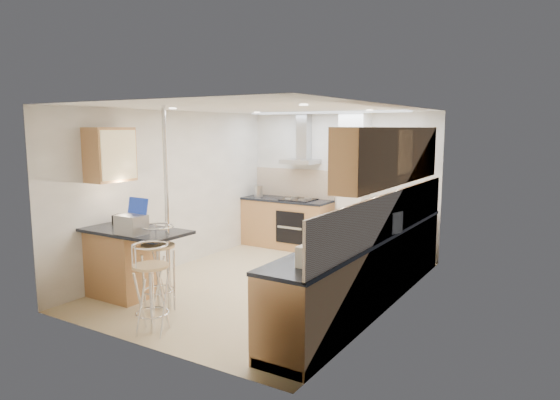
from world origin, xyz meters
The scene contains 16 objects.
ground centered at (0.00, 0.00, 0.00)m, with size 4.80×4.80×0.00m, color beige.
room_shell centered at (0.32, 0.38, 1.54)m, with size 3.64×4.84×2.51m.
right_counter centered at (1.50, 0.00, 0.46)m, with size 0.63×4.40×0.92m.
back_counter centered at (-0.95, 2.10, 0.46)m, with size 1.70×0.63×0.92m.
peninsula centered at (-1.12, -1.45, 0.48)m, with size 1.47×0.72×0.94m.
microwave centered at (1.63, 0.03, 1.06)m, with size 0.51×0.34×0.28m, color silver.
laptop centered at (-0.92, -1.66, 1.06)m, with size 0.35×0.26×0.24m, color #969A9D.
bag centered at (-1.55, -1.27, 1.00)m, with size 0.22×0.16×0.12m, color black.
bar_stool_near centered at (-0.63, -1.53, 0.53)m, with size 0.44×0.44×1.07m, color tan, non-canonical shape.
bar_stool_end centered at (-0.16, -2.10, 0.50)m, with size 0.41×0.41×1.01m, color tan, non-canonical shape.
jar_a centered at (1.53, 0.90, 1.01)m, with size 0.12×0.12×0.18m, color beige.
jar_b centered at (1.41, 0.53, 0.99)m, with size 0.11×0.11×0.13m, color beige.
jar_c centered at (1.59, -0.60, 1.02)m, with size 0.14×0.14×0.19m, color beige.
jar_d centered at (1.49, -1.07, 0.98)m, with size 0.10×0.10×0.13m, color silver.
bread_bin centered at (1.64, -1.65, 1.02)m, with size 0.30×0.38×0.20m, color beige.
kettle centered at (-1.55, 2.05, 1.03)m, with size 0.16×0.16×0.22m, color #B0B2B5.
Camera 1 is at (3.77, -5.81, 2.23)m, focal length 32.00 mm.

